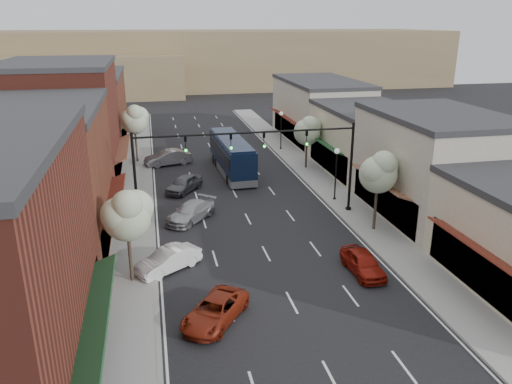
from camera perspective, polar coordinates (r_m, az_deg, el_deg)
ground at (r=30.45m, az=2.03°, el=-8.67°), size 160.00×160.00×0.00m
sidewalk_left at (r=46.82m, az=-13.60°, el=0.99°), size 2.80×73.00×0.15m
sidewalk_right at (r=49.16m, az=6.34°, el=2.28°), size 2.80×73.00×0.15m
curb_left at (r=46.79m, az=-11.89°, el=1.11°), size 0.25×73.00×0.17m
curb_right at (r=48.75m, az=4.77°, el=2.18°), size 0.25×73.00×0.17m
bldg_left_midnear at (r=34.34m, az=-24.25°, el=1.27°), size 10.14×14.10×9.40m
bldg_left_midfar at (r=47.56m, az=-21.16°, el=7.16°), size 10.14×14.10×10.90m
bldg_left_far at (r=63.38m, az=-18.97°, el=8.94°), size 10.14×18.10×8.40m
bldg_right_midnear at (r=39.40m, az=19.64°, el=2.84°), size 9.14×12.10×7.90m
bldg_right_midfar at (r=49.82m, az=12.48°, el=5.85°), size 9.14×12.10×6.40m
bldg_right_far at (r=62.48m, az=7.27°, el=9.21°), size 9.14×16.10×7.40m
hill_far at (r=116.60m, az=-9.04°, el=14.79°), size 120.00×30.00×12.00m
hill_near at (r=106.22m, az=-22.45°, el=12.15°), size 50.00×20.00×8.00m
signal_mast_right at (r=37.50m, az=7.52°, el=4.15°), size 8.22×0.46×7.00m
signal_mast_left at (r=35.44m, az=-9.93°, el=3.15°), size 8.22×0.46×7.00m
tree_right_near at (r=34.98m, az=13.92°, el=2.37°), size 2.85×2.65×5.95m
tree_right_far at (r=49.51m, az=5.92°, el=7.09°), size 2.85×2.65×5.43m
tree_left_near at (r=27.94m, az=-14.51°, el=-2.41°), size 2.85×2.65×5.69m
tree_left_far at (r=52.96m, az=-13.70°, el=8.11°), size 2.85×2.65×6.13m
lamp_post_near at (r=40.92m, az=9.16°, el=2.99°), size 0.44×0.44×4.44m
lamp_post_far at (r=57.12m, az=2.89°, el=7.76°), size 0.44×0.44×4.44m
coach_bus at (r=48.58m, az=-2.82°, el=4.27°), size 2.88×11.28×3.42m
red_hatchback at (r=30.23m, az=12.12°, el=-7.90°), size 1.69×3.99×1.34m
parked_car_a at (r=25.33m, az=-4.72°, el=-13.35°), size 4.19×4.72×1.21m
parked_car_b at (r=30.33m, az=-9.99°, el=-7.65°), size 4.21×3.47×1.35m
parked_car_c at (r=37.36m, az=-7.46°, el=-2.27°), size 4.47×4.82×1.36m
parked_car_d at (r=43.74m, az=-8.23°, el=0.94°), size 3.83×4.36×1.42m
parked_car_e at (r=52.15m, az=-10.04°, el=3.89°), size 5.03×2.82×1.57m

